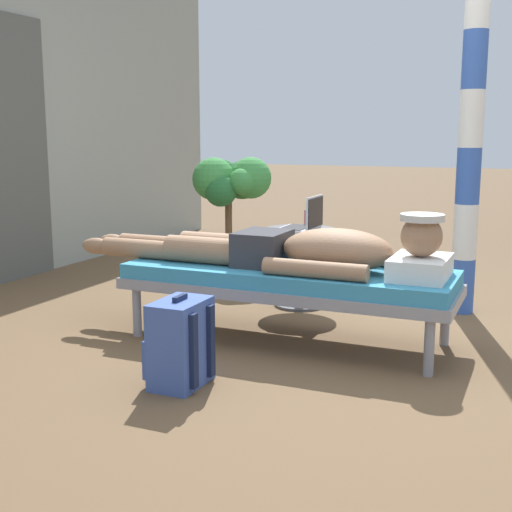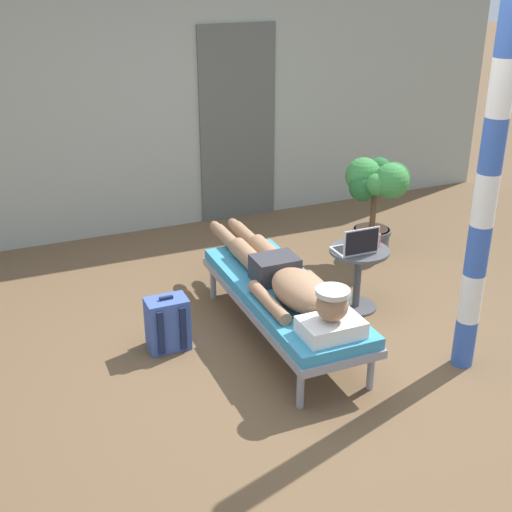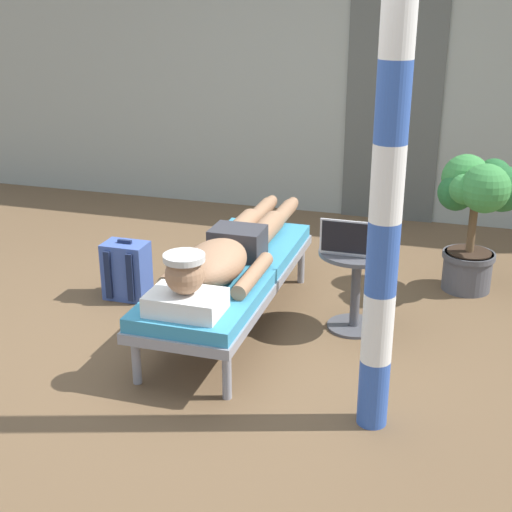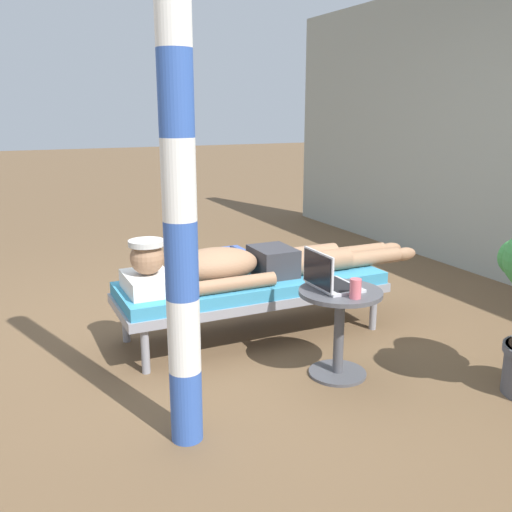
{
  "view_description": "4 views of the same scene",
  "coord_description": "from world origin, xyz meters",
  "px_view_note": "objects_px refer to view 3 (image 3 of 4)",
  "views": [
    {
      "loc": [
        -3.38,
        -1.11,
        1.15
      ],
      "look_at": [
        -0.03,
        0.34,
        0.49
      ],
      "focal_mm": 47.8,
      "sensor_mm": 36.0,
      "label": 1
    },
    {
      "loc": [
        -1.87,
        -3.82,
        2.67
      ],
      "look_at": [
        -0.04,
        0.45,
        0.59
      ],
      "focal_mm": 47.56,
      "sensor_mm": 36.0,
      "label": 2
    },
    {
      "loc": [
        1.42,
        -3.69,
        2.05
      ],
      "look_at": [
        0.25,
        0.13,
        0.52
      ],
      "focal_mm": 49.87,
      "sensor_mm": 36.0,
      "label": 3
    },
    {
      "loc": [
        3.4,
        -1.35,
        1.53
      ],
      "look_at": [
        0.06,
        0.21,
        0.57
      ],
      "focal_mm": 39.78,
      "sensor_mm": 36.0,
      "label": 4
    }
  ],
  "objects_px": {
    "drink_glass": "(383,245)",
    "backpack": "(127,271)",
    "lounge_chair": "(230,276)",
    "potted_plant": "(477,204)",
    "person_reclining": "(227,252)",
    "laptop": "(347,244)",
    "side_table": "(356,276)",
    "porch_post": "(388,183)"
  },
  "relations": [
    {
      "from": "porch_post",
      "to": "drink_glass",
      "type": "bearing_deg",
      "value": 96.46
    },
    {
      "from": "drink_glass",
      "to": "porch_post",
      "type": "distance_m",
      "value": 1.21
    },
    {
      "from": "lounge_chair",
      "to": "laptop",
      "type": "distance_m",
      "value": 0.75
    },
    {
      "from": "lounge_chair",
      "to": "laptop",
      "type": "xyz_separation_m",
      "value": [
        0.7,
        0.15,
        0.24
      ]
    },
    {
      "from": "laptop",
      "to": "porch_post",
      "type": "xyz_separation_m",
      "value": [
        0.32,
        -0.97,
        0.65
      ]
    },
    {
      "from": "lounge_chair",
      "to": "backpack",
      "type": "relative_size",
      "value": 4.34
    },
    {
      "from": "laptop",
      "to": "potted_plant",
      "type": "distance_m",
      "value": 1.15
    },
    {
      "from": "lounge_chair",
      "to": "potted_plant",
      "type": "xyz_separation_m",
      "value": [
        1.44,
        1.03,
        0.3
      ]
    },
    {
      "from": "person_reclining",
      "to": "drink_glass",
      "type": "height_order",
      "value": "person_reclining"
    },
    {
      "from": "drink_glass",
      "to": "potted_plant",
      "type": "relative_size",
      "value": 0.11
    },
    {
      "from": "side_table",
      "to": "porch_post",
      "type": "xyz_separation_m",
      "value": [
        0.26,
        -1.02,
        0.88
      ]
    },
    {
      "from": "side_table",
      "to": "backpack",
      "type": "xyz_separation_m",
      "value": [
        -1.59,
        0.01,
        -0.16
      ]
    },
    {
      "from": "person_reclining",
      "to": "side_table",
      "type": "distance_m",
      "value": 0.82
    },
    {
      "from": "person_reclining",
      "to": "laptop",
      "type": "distance_m",
      "value": 0.73
    },
    {
      "from": "backpack",
      "to": "porch_post",
      "type": "distance_m",
      "value": 2.36
    },
    {
      "from": "laptop",
      "to": "porch_post",
      "type": "height_order",
      "value": "porch_post"
    },
    {
      "from": "lounge_chair",
      "to": "side_table",
      "type": "relative_size",
      "value": 3.52
    },
    {
      "from": "laptop",
      "to": "side_table",
      "type": "bearing_deg",
      "value": 40.52
    },
    {
      "from": "person_reclining",
      "to": "laptop",
      "type": "height_order",
      "value": "laptop"
    },
    {
      "from": "drink_glass",
      "to": "backpack",
      "type": "distance_m",
      "value": 1.78
    },
    {
      "from": "potted_plant",
      "to": "lounge_chair",
      "type": "bearing_deg",
      "value": -144.43
    },
    {
      "from": "person_reclining",
      "to": "porch_post",
      "type": "relative_size",
      "value": 0.88
    },
    {
      "from": "lounge_chair",
      "to": "porch_post",
      "type": "relative_size",
      "value": 0.75
    },
    {
      "from": "laptop",
      "to": "potted_plant",
      "type": "xyz_separation_m",
      "value": [
        0.74,
        0.88,
        0.07
      ]
    },
    {
      "from": "laptop",
      "to": "drink_glass",
      "type": "xyz_separation_m",
      "value": [
        0.21,
        0.05,
        -0.0
      ]
    },
    {
      "from": "laptop",
      "to": "potted_plant",
      "type": "relative_size",
      "value": 0.32
    },
    {
      "from": "lounge_chair",
      "to": "potted_plant",
      "type": "distance_m",
      "value": 1.79
    },
    {
      "from": "lounge_chair",
      "to": "laptop",
      "type": "height_order",
      "value": "laptop"
    },
    {
      "from": "potted_plant",
      "to": "porch_post",
      "type": "distance_m",
      "value": 1.98
    },
    {
      "from": "lounge_chair",
      "to": "drink_glass",
      "type": "bearing_deg",
      "value": 12.17
    },
    {
      "from": "side_table",
      "to": "porch_post",
      "type": "height_order",
      "value": "porch_post"
    },
    {
      "from": "side_table",
      "to": "laptop",
      "type": "relative_size",
      "value": 1.69
    },
    {
      "from": "lounge_chair",
      "to": "drink_glass",
      "type": "distance_m",
      "value": 0.96
    },
    {
      "from": "laptop",
      "to": "backpack",
      "type": "bearing_deg",
      "value": 177.67
    },
    {
      "from": "side_table",
      "to": "laptop",
      "type": "height_order",
      "value": "laptop"
    },
    {
      "from": "backpack",
      "to": "porch_post",
      "type": "bearing_deg",
      "value": -29.01
    },
    {
      "from": "person_reclining",
      "to": "drink_glass",
      "type": "relative_size",
      "value": 19.77
    },
    {
      "from": "drink_glass",
      "to": "lounge_chair",
      "type": "bearing_deg",
      "value": -167.83
    },
    {
      "from": "drink_glass",
      "to": "backpack",
      "type": "relative_size",
      "value": 0.26
    },
    {
      "from": "drink_glass",
      "to": "potted_plant",
      "type": "bearing_deg",
      "value": 57.63
    },
    {
      "from": "lounge_chair",
      "to": "side_table",
      "type": "height_order",
      "value": "side_table"
    },
    {
      "from": "lounge_chair",
      "to": "porch_post",
      "type": "xyz_separation_m",
      "value": [
        1.02,
        -0.82,
        0.89
      ]
    }
  ]
}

